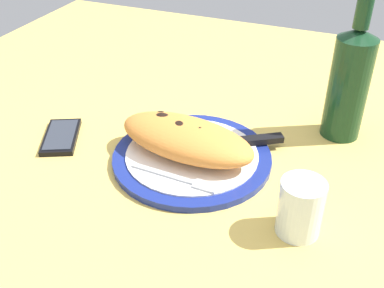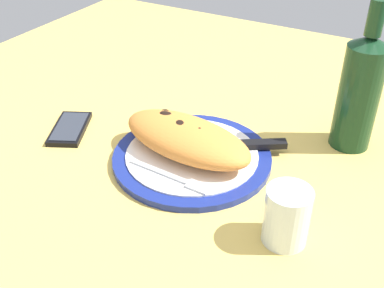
% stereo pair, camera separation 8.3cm
% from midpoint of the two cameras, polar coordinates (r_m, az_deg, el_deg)
% --- Properties ---
extents(ground_plane, '(1.50, 1.50, 0.03)m').
position_cam_midpoint_polar(ground_plane, '(0.86, 2.77, -2.90)').
color(ground_plane, '#DBB756').
extents(plate, '(0.29, 0.29, 0.02)m').
position_cam_midpoint_polar(plate, '(0.85, 2.81, -1.68)').
color(plate, navy).
rests_on(plate, ground_plane).
extents(calzone, '(0.27, 0.15, 0.06)m').
position_cam_midpoint_polar(calzone, '(0.83, 2.31, 0.80)').
color(calzone, orange).
rests_on(calzone, plate).
extents(fork, '(0.16, 0.02, 0.00)m').
position_cam_midpoint_polar(fork, '(0.78, 1.10, -4.30)').
color(fork, silver).
rests_on(fork, plate).
extents(knife, '(0.21, 0.14, 0.01)m').
position_cam_midpoint_polar(knife, '(0.86, 8.98, -0.27)').
color(knife, silver).
rests_on(knife, plate).
extents(smartphone, '(0.11, 0.14, 0.01)m').
position_cam_midpoint_polar(smartphone, '(0.95, -12.28, 1.79)').
color(smartphone, black).
rests_on(smartphone, ground_plane).
extents(water_glass, '(0.07, 0.07, 0.09)m').
position_cam_midpoint_polar(water_glass, '(0.69, 14.84, -9.01)').
color(water_glass, silver).
rests_on(water_glass, ground_plane).
extents(wine_bottle, '(0.07, 0.07, 0.28)m').
position_cam_midpoint_polar(wine_bottle, '(0.90, 22.30, 5.97)').
color(wine_bottle, '#14381E').
rests_on(wine_bottle, ground_plane).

